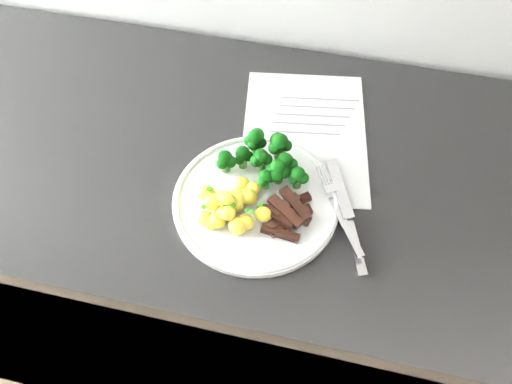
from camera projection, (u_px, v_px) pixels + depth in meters
The scene contains 8 objects.
counter at pixel (270, 280), 1.24m from camera, with size 2.39×0.60×0.90m.
recipe_paper at pixel (304, 134), 0.91m from camera, with size 0.26×0.34×0.00m.
plate at pixel (256, 200), 0.82m from camera, with size 0.27×0.27×0.02m.
broccoli at pixel (267, 159), 0.82m from camera, with size 0.15×0.10×0.06m.
potatoes at pixel (231, 206), 0.79m from camera, with size 0.13×0.11×0.04m.
beef_strips at pixel (285, 214), 0.79m from camera, with size 0.09×0.09×0.03m.
fork at pixel (340, 212), 0.79m from camera, with size 0.10×0.16×0.02m.
knife at pixel (350, 228), 0.79m from camera, with size 0.09×0.21×0.02m.
Camera 1 is at (-0.05, 1.14, 1.58)m, focal length 35.71 mm.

